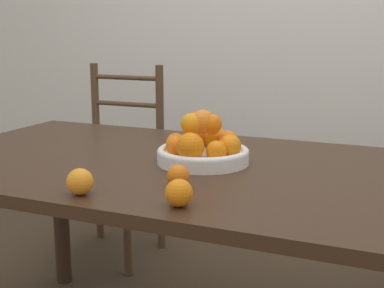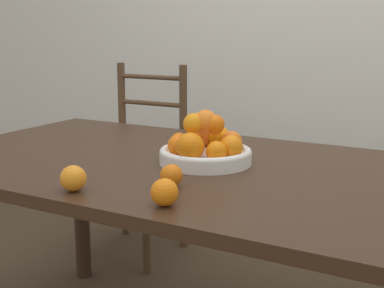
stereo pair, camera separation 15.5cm
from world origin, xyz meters
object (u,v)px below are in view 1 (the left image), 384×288
object	(u,v)px
chair_left	(114,163)
orange_loose_1	(80,182)
orange_loose_0	(178,176)
fruit_bowl	(203,148)
orange_loose_2	(179,193)

from	to	relation	value
chair_left	orange_loose_1	bearing A→B (deg)	-62.63
orange_loose_0	chair_left	bearing A→B (deg)	129.08
fruit_bowl	orange_loose_2	world-z (taller)	fruit_bowl
orange_loose_2	chair_left	size ratio (longest dim) A/B	0.07
orange_loose_1	orange_loose_2	bearing A→B (deg)	3.27
fruit_bowl	chair_left	size ratio (longest dim) A/B	0.29
orange_loose_1	chair_left	bearing A→B (deg)	118.29
orange_loose_1	chair_left	distance (m)	1.37
orange_loose_1	chair_left	world-z (taller)	chair_left
fruit_bowl	orange_loose_1	xyz separation A→B (m)	(-0.16, -0.42, -0.02)
fruit_bowl	orange_loose_1	bearing A→B (deg)	-110.81
orange_loose_2	orange_loose_1	bearing A→B (deg)	-176.73
chair_left	fruit_bowl	bearing A→B (deg)	-44.74
orange_loose_0	orange_loose_2	size ratio (longest dim) A/B	0.92
orange_loose_0	orange_loose_2	bearing A→B (deg)	-64.48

